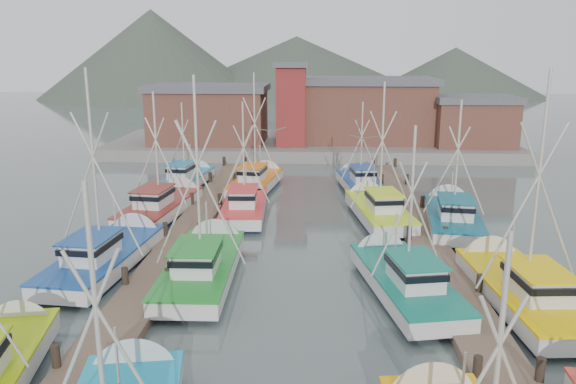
{
  "coord_description": "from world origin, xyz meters",
  "views": [
    {
      "loc": [
        0.69,
        -25.56,
        10.72
      ],
      "look_at": [
        -0.99,
        7.03,
        2.6
      ],
      "focal_mm": 35.0,
      "sensor_mm": 36.0,
      "label": 1
    }
  ],
  "objects_px": {
    "lookout_tower": "(291,104)",
    "boat_4": "(204,264)",
    "boat_12": "(257,181)",
    "boat_8": "(245,206)"
  },
  "relations": [
    {
      "from": "lookout_tower",
      "to": "boat_4",
      "type": "distance_m",
      "value": 33.6
    },
    {
      "from": "lookout_tower",
      "to": "boat_4",
      "type": "height_order",
      "value": "boat_4"
    },
    {
      "from": "lookout_tower",
      "to": "boat_4",
      "type": "xyz_separation_m",
      "value": [
        -2.71,
        -33.13,
        -4.86
      ]
    },
    {
      "from": "boat_4",
      "to": "boat_12",
      "type": "relative_size",
      "value": 1.07
    },
    {
      "from": "lookout_tower",
      "to": "boat_8",
      "type": "distance_m",
      "value": 22.81
    },
    {
      "from": "boat_4",
      "to": "boat_12",
      "type": "distance_m",
      "value": 18.35
    },
    {
      "from": "lookout_tower",
      "to": "boat_8",
      "type": "height_order",
      "value": "lookout_tower"
    },
    {
      "from": "boat_8",
      "to": "boat_12",
      "type": "relative_size",
      "value": 0.87
    },
    {
      "from": "boat_12",
      "to": "lookout_tower",
      "type": "bearing_deg",
      "value": 90.33
    },
    {
      "from": "boat_4",
      "to": "boat_8",
      "type": "bearing_deg",
      "value": 85.7
    }
  ]
}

